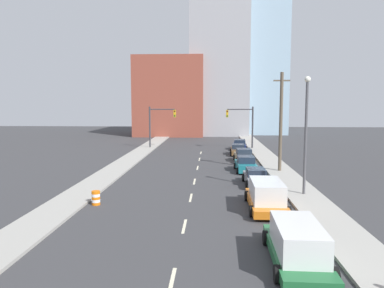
{
  "coord_description": "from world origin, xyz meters",
  "views": [
    {
      "loc": [
        1.51,
        -6.38,
        6.83
      ],
      "look_at": [
        -0.74,
        35.28,
        2.2
      ],
      "focal_mm": 35.0,
      "sensor_mm": 36.0,
      "label": 1
    }
  ],
  "objects_px": {
    "traffic_signal_left": "(157,122)",
    "utility_pole_right_mid": "(281,122)",
    "traffic_barrel": "(96,198)",
    "sedan_brown": "(238,150)",
    "street_lamp": "(306,128)",
    "traffic_signal_right": "(245,122)",
    "box_truck_orange": "(266,196)",
    "sedan_gray": "(256,177)",
    "sedan_navy": "(240,145)",
    "sedan_teal": "(246,164)",
    "box_truck_green": "(297,244)",
    "sedan_tan": "(244,156)"
  },
  "relations": [
    {
      "from": "traffic_signal_left",
      "to": "utility_pole_right_mid",
      "type": "bearing_deg",
      "value": -51.36
    },
    {
      "from": "traffic_barrel",
      "to": "sedan_brown",
      "type": "distance_m",
      "value": 27.2
    },
    {
      "from": "street_lamp",
      "to": "utility_pole_right_mid",
      "type": "bearing_deg",
      "value": 90.54
    },
    {
      "from": "traffic_signal_right",
      "to": "street_lamp",
      "type": "height_order",
      "value": "street_lamp"
    },
    {
      "from": "box_truck_orange",
      "to": "sedan_gray",
      "type": "distance_m",
      "value": 7.21
    },
    {
      "from": "sedan_navy",
      "to": "traffic_barrel",
      "type": "bearing_deg",
      "value": -108.35
    },
    {
      "from": "traffic_signal_left",
      "to": "street_lamp",
      "type": "height_order",
      "value": "street_lamp"
    },
    {
      "from": "sedan_gray",
      "to": "sedan_navy",
      "type": "relative_size",
      "value": 1.0
    },
    {
      "from": "traffic_barrel",
      "to": "sedan_teal",
      "type": "bearing_deg",
      "value": 49.43
    },
    {
      "from": "utility_pole_right_mid",
      "to": "sedan_brown",
      "type": "relative_size",
      "value": 2.24
    },
    {
      "from": "box_truck_green",
      "to": "sedan_tan",
      "type": "relative_size",
      "value": 1.4
    },
    {
      "from": "utility_pole_right_mid",
      "to": "sedan_gray",
      "type": "bearing_deg",
      "value": -116.99
    },
    {
      "from": "sedan_brown",
      "to": "box_truck_green",
      "type": "bearing_deg",
      "value": -88.24
    },
    {
      "from": "traffic_signal_left",
      "to": "box_truck_green",
      "type": "relative_size",
      "value": 1.0
    },
    {
      "from": "traffic_barrel",
      "to": "sedan_tan",
      "type": "xyz_separation_m",
      "value": [
        11.44,
        19.09,
        0.21
      ]
    },
    {
      "from": "sedan_gray",
      "to": "sedan_tan",
      "type": "height_order",
      "value": "sedan_tan"
    },
    {
      "from": "box_truck_green",
      "to": "sedan_brown",
      "type": "xyz_separation_m",
      "value": [
        -0.2,
        33.46,
        -0.23
      ]
    },
    {
      "from": "box_truck_green",
      "to": "sedan_navy",
      "type": "xyz_separation_m",
      "value": [
        0.41,
        38.9,
        -0.19
      ]
    },
    {
      "from": "box_truck_orange",
      "to": "sedan_navy",
      "type": "distance_m",
      "value": 30.7
    },
    {
      "from": "traffic_signal_left",
      "to": "sedan_brown",
      "type": "bearing_deg",
      "value": -29.09
    },
    {
      "from": "sedan_tan",
      "to": "box_truck_orange",
      "type": "bearing_deg",
      "value": -93.22
    },
    {
      "from": "utility_pole_right_mid",
      "to": "sedan_teal",
      "type": "distance_m",
      "value": 5.43
    },
    {
      "from": "traffic_signal_right",
      "to": "traffic_barrel",
      "type": "xyz_separation_m",
      "value": [
        -12.59,
        -31.25,
        -3.55
      ]
    },
    {
      "from": "box_truck_orange",
      "to": "sedan_gray",
      "type": "bearing_deg",
      "value": 89.35
    },
    {
      "from": "sedan_teal",
      "to": "sedan_tan",
      "type": "relative_size",
      "value": 1.0
    },
    {
      "from": "sedan_gray",
      "to": "sedan_brown",
      "type": "bearing_deg",
      "value": 89.95
    },
    {
      "from": "utility_pole_right_mid",
      "to": "street_lamp",
      "type": "relative_size",
      "value": 1.12
    },
    {
      "from": "traffic_signal_left",
      "to": "box_truck_orange",
      "type": "relative_size",
      "value": 1.04
    },
    {
      "from": "utility_pole_right_mid",
      "to": "traffic_barrel",
      "type": "relative_size",
      "value": 10.24
    },
    {
      "from": "traffic_signal_left",
      "to": "box_truck_green",
      "type": "height_order",
      "value": "traffic_signal_left"
    },
    {
      "from": "traffic_signal_left",
      "to": "box_truck_green",
      "type": "bearing_deg",
      "value": -73.54
    },
    {
      "from": "traffic_signal_right",
      "to": "sedan_tan",
      "type": "xyz_separation_m",
      "value": [
        -1.15,
        -12.15,
        -3.33
      ]
    },
    {
      "from": "sedan_teal",
      "to": "street_lamp",
      "type": "bearing_deg",
      "value": -72.56
    },
    {
      "from": "utility_pole_right_mid",
      "to": "sedan_navy",
      "type": "xyz_separation_m",
      "value": [
        -2.66,
        17.57,
        -4.31
      ]
    },
    {
      "from": "sedan_navy",
      "to": "street_lamp",
      "type": "bearing_deg",
      "value": -81.27
    },
    {
      "from": "traffic_signal_right",
      "to": "utility_pole_right_mid",
      "type": "bearing_deg",
      "value": -84.34
    },
    {
      "from": "traffic_signal_left",
      "to": "sedan_navy",
      "type": "bearing_deg",
      "value": -4.74
    },
    {
      "from": "box_truck_orange",
      "to": "sedan_brown",
      "type": "height_order",
      "value": "box_truck_orange"
    },
    {
      "from": "sedan_teal",
      "to": "box_truck_orange",
      "type": "bearing_deg",
      "value": -91.13
    },
    {
      "from": "traffic_barrel",
      "to": "sedan_gray",
      "type": "height_order",
      "value": "sedan_gray"
    },
    {
      "from": "sedan_teal",
      "to": "sedan_navy",
      "type": "bearing_deg",
      "value": 86.22
    },
    {
      "from": "box_truck_green",
      "to": "sedan_teal",
      "type": "distance_m",
      "value": 21.67
    },
    {
      "from": "utility_pole_right_mid",
      "to": "traffic_signal_left",
      "type": "bearing_deg",
      "value": 128.64
    },
    {
      "from": "utility_pole_right_mid",
      "to": "sedan_tan",
      "type": "relative_size",
      "value": 2.18
    },
    {
      "from": "street_lamp",
      "to": "sedan_teal",
      "type": "bearing_deg",
      "value": 109.09
    },
    {
      "from": "traffic_signal_left",
      "to": "sedan_teal",
      "type": "distance_m",
      "value": 21.85
    },
    {
      "from": "traffic_signal_right",
      "to": "sedan_navy",
      "type": "distance_m",
      "value": 3.58
    },
    {
      "from": "traffic_signal_left",
      "to": "sedan_tan",
      "type": "relative_size",
      "value": 1.4
    },
    {
      "from": "sedan_gray",
      "to": "sedan_teal",
      "type": "distance_m",
      "value": 6.26
    },
    {
      "from": "box_truck_green",
      "to": "utility_pole_right_mid",
      "type": "bearing_deg",
      "value": 83.2
    }
  ]
}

